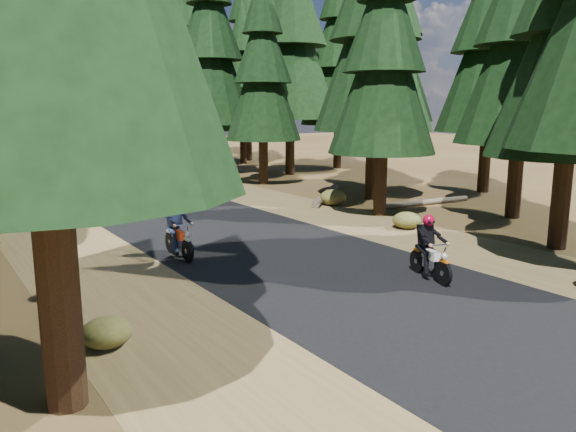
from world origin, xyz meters
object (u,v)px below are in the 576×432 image
(log_near, at_px, (326,195))
(rider_lead, at_px, (430,258))
(log_far, at_px, (424,202))
(rider_follow, at_px, (179,238))

(log_near, bearing_deg, rider_lead, -158.72)
(log_far, bearing_deg, rider_lead, -131.25)
(log_far, distance_m, rider_lead, 10.13)
(rider_follow, bearing_deg, log_far, -169.84)
(log_near, height_order, log_far, log_near)
(rider_lead, bearing_deg, log_far, -121.70)
(rider_lead, bearing_deg, log_near, -101.13)
(rider_lead, relative_size, rider_follow, 0.98)
(rider_lead, bearing_deg, rider_follow, -36.01)
(log_near, relative_size, rider_follow, 2.87)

